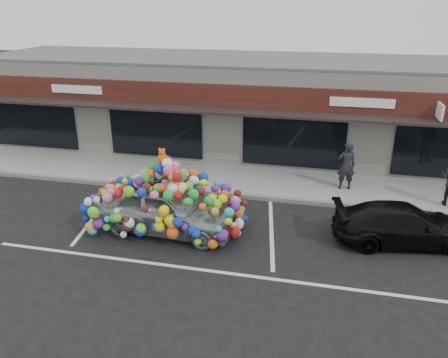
# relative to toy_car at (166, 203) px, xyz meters

# --- Properties ---
(ground) EXTENTS (90.00, 90.00, 0.00)m
(ground) POSITION_rel_toy_car_xyz_m (0.47, 0.38, -0.95)
(ground) COLOR black
(ground) RESTS_ON ground
(shop_building) EXTENTS (24.00, 7.20, 4.31)m
(shop_building) POSITION_rel_toy_car_xyz_m (0.47, 8.82, 1.21)
(shop_building) COLOR silver
(shop_building) RESTS_ON ground
(sidewalk) EXTENTS (26.00, 3.00, 0.15)m
(sidewalk) POSITION_rel_toy_car_xyz_m (0.47, 4.38, -0.87)
(sidewalk) COLOR gray
(sidewalk) RESTS_ON ground
(kerb) EXTENTS (26.00, 0.18, 0.16)m
(kerb) POSITION_rel_toy_car_xyz_m (0.47, 2.88, -0.87)
(kerb) COLOR slate
(kerb) RESTS_ON ground
(parking_stripe_left) EXTENTS (0.73, 4.37, 0.01)m
(parking_stripe_left) POSITION_rel_toy_car_xyz_m (-2.73, 0.58, -0.95)
(parking_stripe_left) COLOR silver
(parking_stripe_left) RESTS_ON ground
(parking_stripe_mid) EXTENTS (0.73, 4.37, 0.01)m
(parking_stripe_mid) POSITION_rel_toy_car_xyz_m (3.27, 0.58, -0.95)
(parking_stripe_mid) COLOR silver
(parking_stripe_mid) RESTS_ON ground
(lane_line) EXTENTS (14.00, 0.12, 0.01)m
(lane_line) POSITION_rel_toy_car_xyz_m (2.47, -1.92, -0.95)
(lane_line) COLOR silver
(lane_line) RESTS_ON ground
(toy_car) EXTENTS (3.25, 4.93, 2.80)m
(toy_car) POSITION_rel_toy_car_xyz_m (0.00, 0.00, 0.00)
(toy_car) COLOR #91959A
(toy_car) RESTS_ON ground
(black_sedan) EXTENTS (2.35, 4.35, 1.20)m
(black_sedan) POSITION_rel_toy_car_xyz_m (7.16, 0.82, -0.35)
(black_sedan) COLOR black
(black_sedan) RESTS_ON ground
(pedestrian_a) EXTENTS (0.73, 0.55, 1.82)m
(pedestrian_a) POSITION_rel_toy_car_xyz_m (5.56, 4.28, 0.11)
(pedestrian_a) COLOR black
(pedestrian_a) RESTS_ON sidewalk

